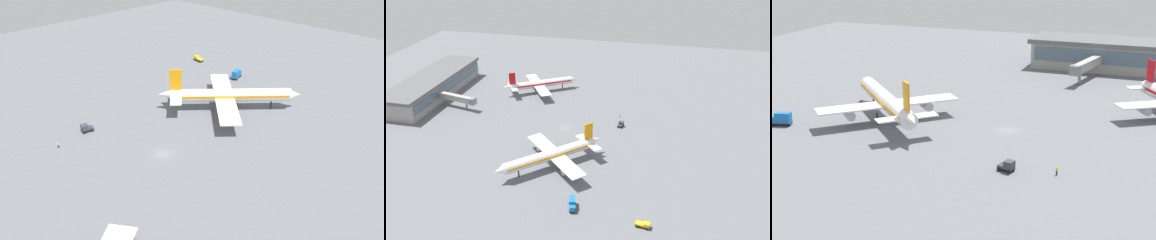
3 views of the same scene
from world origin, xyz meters
The scene contains 9 objects.
ground centered at (0.00, 0.00, 0.00)m, with size 288.00×288.00×0.00m, color slate.
terminal_building centered at (-20.96, -77.94, 5.35)m, with size 69.69×20.20×10.49m.
airplane_at_gate centered at (31.06, 3.16, 4.98)m, with size 35.32×35.33×13.69m.
airplane_taxiing centered at (-38.14, -24.01, 4.52)m, with size 30.10×35.71×12.44m.
baggage_tug centered at (-7.42, 24.08, 1.16)m, with size 3.55×2.83×2.30m.
pushback_tractor centered at (57.34, 40.29, 0.97)m, with size 2.73×4.63×1.90m.
catering_truck centered at (53.40, 16.84, 1.70)m, with size 5.90×3.39×3.30m.
ground_crew_worker centered at (-16.97, 22.28, 0.85)m, with size 0.42×0.58×1.67m.
jet_bridge centered at (-8.94, -57.71, 5.14)m, with size 7.47×23.45×6.74m.
Camera 2 is at (156.52, 43.46, 85.47)m, focal length 38.26 mm.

